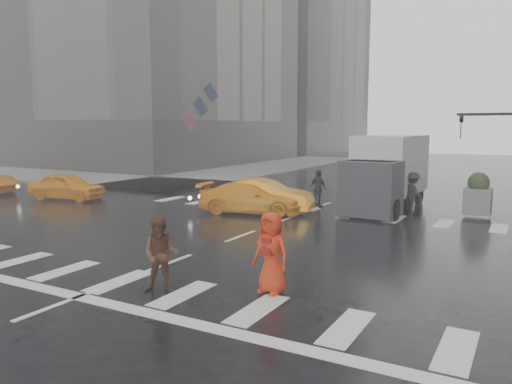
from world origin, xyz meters
The scene contains 14 objects.
ground centered at (0.00, 0.00, 0.00)m, with size 120.00×120.00×0.00m, color black.
sidewalk_nw centered at (-19.50, 17.50, 0.07)m, with size 35.00×35.00×0.15m, color slate.
building_nw_far centered at (-29.00, 56.00, 20.19)m, with size 26.05×26.05×44.00m.
road_markings centered at (0.00, 0.00, 0.01)m, with size 18.00×48.00×0.01m, color silver, non-canonical shape.
planter_west centered at (7.00, 8.20, 0.98)m, with size 1.10×1.10×1.80m.
flag_cluster centered at (-15.08, 18.50, 5.64)m, with size 2.87×3.06×4.69m.
pedestrian_brown centered at (1.41, -6.06, 0.90)m, with size 0.87×0.68×1.80m, color #4D2A1B.
pedestrian_orange centered at (3.74, -4.88, 0.97)m, with size 1.04×0.77×1.94m.
pedestrian_far_a centered at (0.01, 7.30, 0.91)m, with size 1.06×0.65×1.82m, color black.
pedestrian_far_b centered at (4.33, 7.85, 0.93)m, with size 1.20×0.66×1.86m, color black.
taxi_front centered at (-12.73, 3.21, 0.71)m, with size 1.69×4.20×1.43m, color #FF990D.
taxi_mid centered at (-1.72, 4.97, 0.74)m, with size 1.57×4.52×1.49m, color #FF990D.
taxi_rear centered at (-2.03, 4.29, 0.68)m, with size 1.91×4.16×1.37m, color #FF990D.
box_truck centered at (3.00, 8.18, 1.84)m, with size 2.44×6.50×3.45m.
Camera 1 is at (8.96, -15.00, 3.92)m, focal length 35.00 mm.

